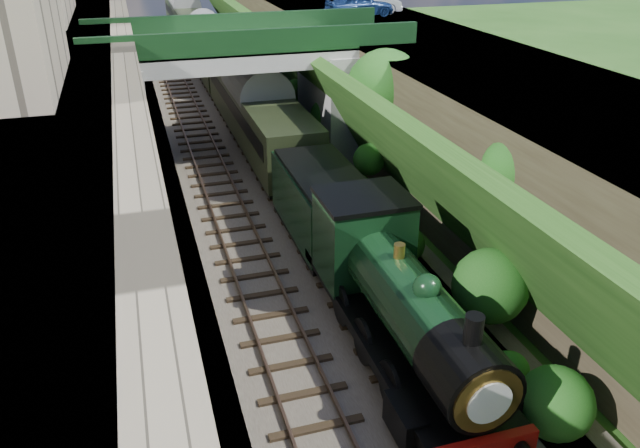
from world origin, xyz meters
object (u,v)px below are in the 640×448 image
(road_bridge, at_px, (257,83))
(tender, at_px, (323,208))
(car_silver, at_px, (369,3))
(car_blue, at_px, (359,4))
(tree, at_px, (386,90))
(locomotive, at_px, (398,302))

(road_bridge, xyz_separation_m, tender, (0.26, -10.90, -2.46))
(road_bridge, distance_m, car_silver, 12.02)
(car_blue, bearing_deg, tender, 153.03)
(tree, height_order, tender, tree)
(road_bridge, xyz_separation_m, car_blue, (8.01, 6.48, 2.90))
(car_blue, relative_size, locomotive, 0.42)
(car_silver, bearing_deg, road_bridge, 127.84)
(locomotive, xyz_separation_m, tender, (-0.00, 7.36, -0.27))
(tree, relative_size, locomotive, 0.65)
(road_bridge, distance_m, car_blue, 10.71)
(road_bridge, xyz_separation_m, car_silver, (9.04, 7.39, 2.85))
(car_silver, bearing_deg, tender, 152.92)
(car_blue, relative_size, car_silver, 1.04)
(tree, xyz_separation_m, locomotive, (-4.71, -12.75, -2.75))
(tree, relative_size, car_blue, 1.54)
(road_bridge, relative_size, tender, 2.67)
(car_blue, bearing_deg, locomotive, 159.67)
(road_bridge, height_order, car_silver, car_silver)
(road_bridge, height_order, tree, road_bridge)
(car_silver, distance_m, tender, 20.98)
(locomotive, bearing_deg, road_bridge, 90.80)
(road_bridge, bearing_deg, tender, -88.66)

